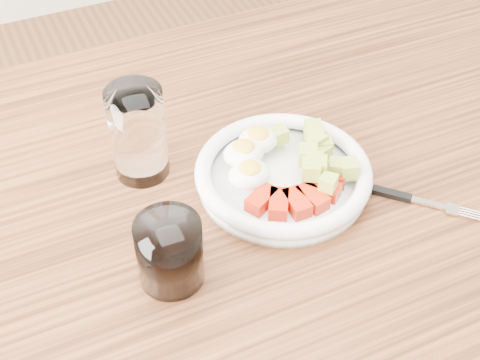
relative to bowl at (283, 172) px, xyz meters
The scene contains 5 objects.
dining_table 0.13m from the bowl, behind, with size 1.50×0.90×0.77m.
bowl is the anchor object (origin of this frame).
fork 0.16m from the bowl, 34.59° to the right, with size 0.14×0.14×0.01m.
water_glass 0.20m from the bowl, 147.30° to the left, with size 0.08×0.08×0.13m, color white.
coffee_glass 0.21m from the bowl, 155.73° to the right, with size 0.08×0.08×0.09m.
Camera 1 is at (-0.27, -0.56, 1.40)m, focal length 50.00 mm.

